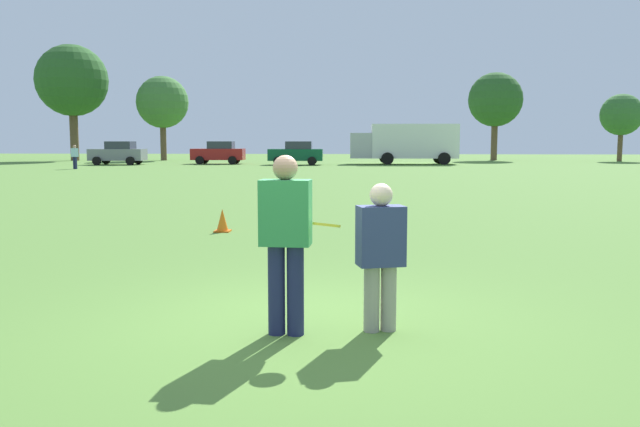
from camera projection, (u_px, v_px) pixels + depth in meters
ground_plane at (307, 324)px, 6.77m from camera, size 170.06×170.06×0.00m
player_thrower at (286, 234)px, 6.30m from camera, size 0.50×0.30×1.76m
player_defender at (381, 250)px, 6.43m from camera, size 0.51×0.37×1.48m
frisbee at (327, 225)px, 6.18m from camera, size 0.27×0.27×0.09m
traffic_cone at (222, 221)px, 13.58m from camera, size 0.32×0.32×0.48m
parked_car_near_left at (118, 153)px, 51.06m from camera, size 4.27×2.35×1.82m
parked_car_mid_left at (219, 152)px, 52.70m from camera, size 4.27×2.35×1.82m
parked_car_center at (296, 153)px, 50.63m from camera, size 4.27×2.35×1.82m
box_truck at (406, 142)px, 52.16m from camera, size 8.59×3.24×3.18m
bystander_far_jogger at (75, 155)px, 43.32m from camera, size 0.50×0.42×1.59m
tree_west_oak at (72, 81)px, 61.00m from camera, size 6.64×6.64×10.79m
tree_west_maple at (162, 102)px, 61.62m from camera, size 4.88×4.88×7.93m
tree_center_elm at (495, 100)px, 61.88m from camera, size 5.11×5.11×8.30m
tree_east_birch at (622, 115)px, 59.25m from camera, size 3.75×3.75×6.10m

